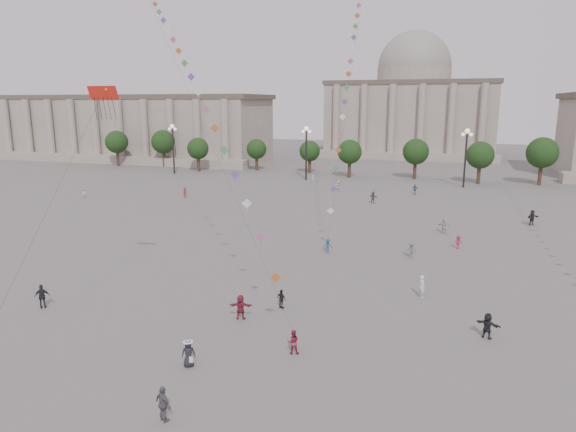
% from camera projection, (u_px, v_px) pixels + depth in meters
% --- Properties ---
extents(ground, '(360.00, 360.00, 0.00)m').
position_uv_depth(ground, '(227.00, 340.00, 33.54)').
color(ground, '#5F5C59').
rests_on(ground, ground).
extents(hall_west, '(84.00, 26.22, 17.20)m').
position_uv_depth(hall_west, '(122.00, 128.00, 141.66)').
color(hall_west, gray).
rests_on(hall_west, ground).
extents(hall_central, '(48.30, 34.30, 35.50)m').
position_uv_depth(hall_central, '(412.00, 106.00, 150.30)').
color(hall_central, gray).
rests_on(hall_central, ground).
extents(tree_row, '(137.12, 5.12, 8.00)m').
position_uv_depth(tree_row, '(388.00, 152.00, 104.71)').
color(tree_row, '#322419').
rests_on(tree_row, ground).
extents(lamp_post_far_west, '(2.00, 0.90, 10.65)m').
position_uv_depth(lamp_post_far_west, '(173.00, 140.00, 110.59)').
color(lamp_post_far_west, '#262628').
rests_on(lamp_post_far_west, ground).
extents(lamp_post_mid_west, '(2.00, 0.90, 10.65)m').
position_uv_depth(lamp_post_mid_west, '(306.00, 143.00, 101.44)').
color(lamp_post_mid_west, '#262628').
rests_on(lamp_post_mid_west, ground).
extents(lamp_post_mid_east, '(2.00, 0.90, 10.65)m').
position_uv_depth(lamp_post_mid_east, '(466.00, 147.00, 92.29)').
color(lamp_post_mid_east, '#262628').
rests_on(lamp_post_mid_east, ground).
extents(person_crowd_0, '(1.11, 0.69, 1.77)m').
position_uv_depth(person_crowd_0, '(415.00, 189.00, 86.52)').
color(person_crowd_0, '#345977').
rests_on(person_crowd_0, ground).
extents(person_crowd_1, '(0.93, 0.90, 1.52)m').
position_uv_depth(person_crowd_1, '(84.00, 193.00, 83.28)').
color(person_crowd_1, white).
rests_on(person_crowd_1, ground).
extents(person_crowd_2, '(1.03, 1.22, 1.64)m').
position_uv_depth(person_crowd_2, '(185.00, 193.00, 83.39)').
color(person_crowd_2, maroon).
rests_on(person_crowd_2, ground).
extents(person_crowd_3, '(1.70, 1.07, 1.75)m').
position_uv_depth(person_crowd_3, '(487.00, 326.00, 33.66)').
color(person_crowd_3, black).
rests_on(person_crowd_3, ground).
extents(person_crowd_4, '(1.26, 1.70, 1.78)m').
position_uv_depth(person_crowd_4, '(338.00, 186.00, 90.02)').
color(person_crowd_4, silver).
rests_on(person_crowd_4, ground).
extents(person_crowd_6, '(1.08, 0.66, 1.62)m').
position_uv_depth(person_crowd_6, '(411.00, 250.00, 51.06)').
color(person_crowd_6, '#5C5C61').
rests_on(person_crowd_6, ground).
extents(person_crowd_7, '(1.73, 0.65, 1.83)m').
position_uv_depth(person_crowd_7, '(444.00, 226.00, 60.72)').
color(person_crowd_7, beige).
rests_on(person_crowd_7, ground).
extents(person_crowd_8, '(1.09, 0.86, 1.48)m').
position_uv_depth(person_crowd_8, '(458.00, 242.00, 54.34)').
color(person_crowd_8, maroon).
rests_on(person_crowd_8, ground).
extents(person_crowd_9, '(1.75, 1.58, 1.93)m').
position_uv_depth(person_crowd_9, '(532.00, 218.00, 64.84)').
color(person_crowd_9, black).
rests_on(person_crowd_9, ground).
extents(person_crowd_10, '(0.53, 0.68, 1.66)m').
position_uv_depth(person_crowd_10, '(313.00, 179.00, 98.01)').
color(person_crowd_10, silver).
rests_on(person_crowd_10, ground).
extents(person_crowd_12, '(1.77, 1.21, 1.84)m').
position_uv_depth(person_crowd_12, '(373.00, 197.00, 79.04)').
color(person_crowd_12, '#5B5B5F').
rests_on(person_crowd_12, ground).
extents(person_crowd_13, '(0.75, 0.80, 1.83)m').
position_uv_depth(person_crowd_13, '(422.00, 286.00, 40.73)').
color(person_crowd_13, white).
rests_on(person_crowd_13, ground).
extents(tourist_1, '(0.94, 0.70, 1.49)m').
position_uv_depth(tourist_1, '(281.00, 299.00, 38.59)').
color(tourist_1, black).
rests_on(tourist_1, ground).
extents(tourist_2, '(1.77, 0.93, 1.82)m').
position_uv_depth(tourist_2, '(241.00, 307.00, 36.64)').
color(tourist_2, maroon).
rests_on(tourist_2, ground).
extents(tourist_3, '(1.18, 0.86, 1.86)m').
position_uv_depth(tourist_3, '(163.00, 404.00, 24.81)').
color(tourist_3, '#57565B').
rests_on(tourist_3, ground).
extents(tourist_4, '(1.16, 0.99, 1.86)m').
position_uv_depth(tourist_4, '(42.00, 296.00, 38.59)').
color(tourist_4, black).
rests_on(tourist_4, ground).
extents(kite_flyer_0, '(0.89, 0.78, 1.55)m').
position_uv_depth(kite_flyer_0, '(293.00, 342.00, 31.60)').
color(kite_flyer_0, maroon).
rests_on(kite_flyer_0, ground).
extents(kite_flyer_1, '(1.13, 0.97, 1.52)m').
position_uv_depth(kite_flyer_1, '(328.00, 246.00, 52.84)').
color(kite_flyer_1, navy).
rests_on(kite_flyer_1, ground).
extents(hat_person, '(0.96, 0.84, 1.69)m').
position_uv_depth(hat_person, '(188.00, 353.00, 30.02)').
color(hat_person, black).
rests_on(hat_person, ground).
extents(dragon_kite, '(2.25, 7.40, 19.97)m').
position_uv_depth(dragon_kite, '(103.00, 105.00, 37.20)').
color(dragon_kite, red).
rests_on(dragon_kite, ground).
extents(kite_train_west, '(42.87, 49.17, 76.50)m').
position_uv_depth(kite_train_west, '(174.00, 46.00, 58.73)').
color(kite_train_west, '#3F3F3F').
rests_on(kite_train_west, ground).
extents(kite_train_mid, '(4.17, 43.64, 65.44)m').
position_uv_depth(kite_train_mid, '(359.00, 7.00, 69.00)').
color(kite_train_mid, '#3F3F3F').
rests_on(kite_train_mid, ground).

